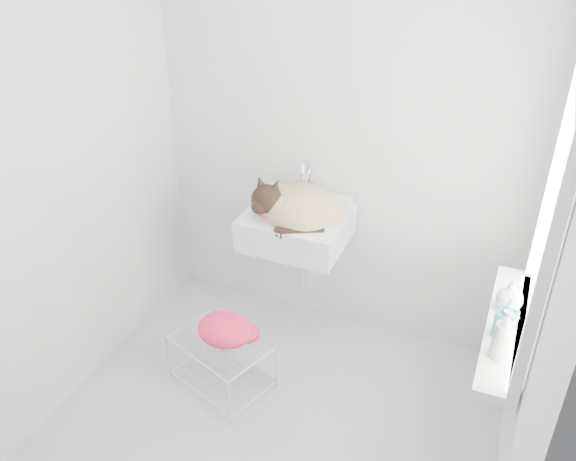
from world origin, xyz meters
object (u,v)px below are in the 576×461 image
at_px(cat, 297,208).
at_px(bottle_b, 502,335).
at_px(sink, 297,213).
at_px(bottle_a, 498,357).
at_px(wire_rack, 222,362).
at_px(bottle_c, 507,308).

distance_m(cat, bottle_b, 1.30).
bearing_deg(sink, bottle_a, -33.18).
xyz_separation_m(wire_rack, bottle_a, (1.38, -0.20, 0.70)).
relative_size(sink, bottle_c, 3.77).
relative_size(wire_rack, bottle_c, 3.38).
xyz_separation_m(cat, bottle_a, (1.15, -0.74, -0.04)).
bearing_deg(wire_rack, sink, 69.42).
bearing_deg(sink, bottle_b, -28.15).
bearing_deg(bottle_b, bottle_c, 90.00).
xyz_separation_m(sink, wire_rack, (-0.21, -0.56, -0.70)).
xyz_separation_m(wire_rack, bottle_b, (1.38, -0.06, 0.70)).
bearing_deg(bottle_c, bottle_b, -90.00).
relative_size(bottle_b, bottle_c, 1.18).
distance_m(bottle_a, bottle_c, 0.33).
relative_size(cat, bottle_c, 3.62).
bearing_deg(bottle_b, sink, 151.85).
bearing_deg(cat, sink, 108.86).
height_order(cat, bottle_a, cat).
height_order(sink, bottle_a, sink).
distance_m(sink, bottle_b, 1.32).
distance_m(wire_rack, bottle_c, 1.55).
relative_size(cat, wire_rack, 1.07).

